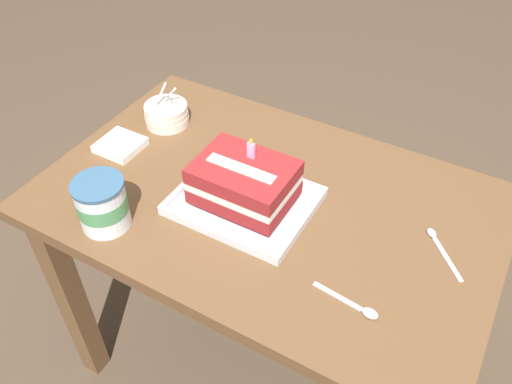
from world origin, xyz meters
TOP-DOWN VIEW (x-y plane):
  - ground_plane at (0.00, 0.00)m, footprint 8.00×8.00m
  - dining_table at (0.00, 0.00)m, footprint 1.07×0.69m
  - foil_tray at (-0.04, -0.04)m, footprint 0.31×0.25m
  - birthday_cake at (-0.04, -0.04)m, footprint 0.22×0.16m
  - bowl_stack at (-0.39, 0.13)m, footprint 0.12×0.12m
  - ice_cream_tub at (-0.27, -0.25)m, footprint 0.11×0.11m
  - serving_spoon_near_tray at (0.31, -0.18)m, footprint 0.14×0.03m
  - serving_spoon_by_bowls at (0.39, 0.05)m, footprint 0.11×0.12m
  - napkin_pile at (-0.43, -0.02)m, footprint 0.11×0.11m

SIDE VIEW (x-z plane):
  - ground_plane at x=0.00m, z-range 0.00..0.00m
  - dining_table at x=0.00m, z-range 0.25..0.99m
  - serving_spoon_by_bowls at x=0.39m, z-range 0.74..0.75m
  - serving_spoon_near_tray at x=0.31m, z-range 0.74..0.75m
  - foil_tray at x=-0.04m, z-range 0.74..0.76m
  - napkin_pile at x=-0.43m, z-range 0.74..0.76m
  - bowl_stack at x=-0.39m, z-range 0.72..0.83m
  - ice_cream_tub at x=-0.27m, z-range 0.74..0.87m
  - birthday_cake at x=-0.04m, z-range 0.74..0.89m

